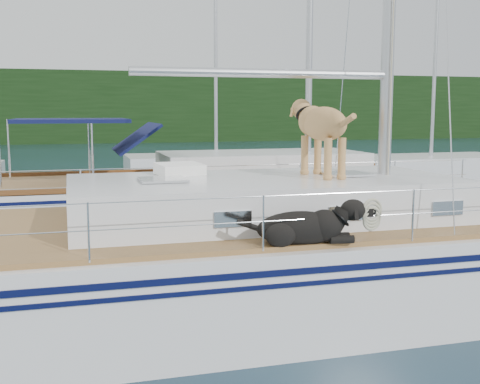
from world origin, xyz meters
name	(u,v)px	position (x,y,z in m)	size (l,w,h in m)	color
ground	(209,311)	(0.00, 0.00, 0.00)	(120.00, 120.00, 0.00)	black
tree_line	(89,107)	(0.00, 45.00, 3.00)	(90.00, 3.00, 6.00)	black
shore_bank	(89,135)	(0.00, 46.20, 0.60)	(92.00, 1.00, 1.20)	#595147
main_sailboat	(216,262)	(0.11, -0.01, 0.69)	(12.00, 3.81, 14.01)	silver
neighbor_sailboat	(218,199)	(1.62, 6.07, 0.63)	(11.00, 3.50, 13.30)	silver
bg_boat_center	(216,167)	(4.00, 16.00, 0.45)	(7.20, 3.00, 11.65)	silver
bg_boat_east	(430,168)	(12.00, 13.00, 0.46)	(6.40, 3.00, 11.65)	silver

